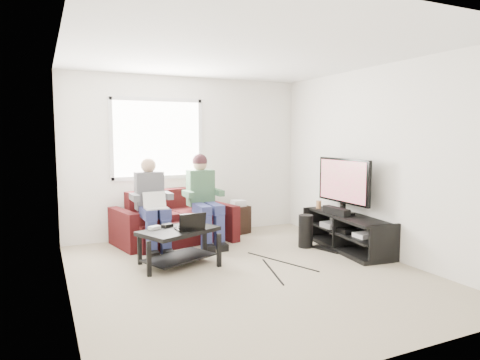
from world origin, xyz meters
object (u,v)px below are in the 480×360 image
tv (343,182)px  subwoofer (306,231)px  sofa (174,223)px  coffee_table (179,239)px  end_table (238,218)px  tv_stand (347,234)px

tv → subwoofer: size_ratio=2.27×
sofa → tv: (2.15, -1.39, 0.67)m
subwoofer → coffee_table: bearing=-177.8°
sofa → coffee_table: 1.23m
coffee_table → subwoofer: 1.97m
tv → end_table: bearing=122.2°
coffee_table → subwoofer: (1.97, 0.07, -0.11)m
coffee_table → tv_stand: size_ratio=0.69×
sofa → tv: size_ratio=1.70×
tv_stand → subwoofer: 0.59m
tv_stand → sofa: bearing=145.2°
coffee_table → tv: (2.43, -0.19, 0.62)m
tv_stand → end_table: end_table is taller
coffee_table → subwoofer: bearing=2.2°
end_table → sofa: bearing=-173.0°
coffee_table → sofa: bearing=76.8°
sofa → end_table: bearing=7.0°
sofa → coffee_table: (-0.28, -1.20, 0.05)m
coffee_table → tv_stand: (2.43, -0.29, -0.12)m
sofa → subwoofer: sofa is taller
coffee_table → tv_stand: tv_stand is taller
tv_stand → subwoofer: (-0.46, 0.37, 0.01)m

